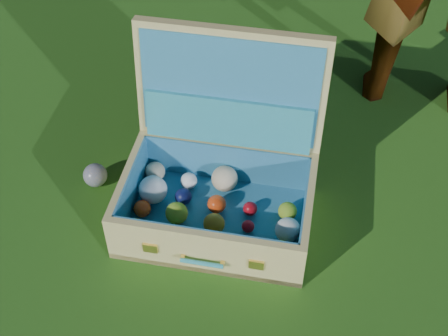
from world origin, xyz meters
TOP-DOWN VIEW (x-y plane):
  - ground at (0.00, 0.00)m, footprint 60.00×60.00m
  - stray_ball at (-0.50, -0.04)m, footprint 0.08×0.08m
  - suitcase at (-0.08, -0.01)m, footprint 0.63×0.53m

SIDE VIEW (x-z plane):
  - ground at x=0.00m, z-range 0.00..0.00m
  - stray_ball at x=-0.50m, z-range 0.00..0.08m
  - suitcase at x=-0.08m, z-range -0.12..0.44m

